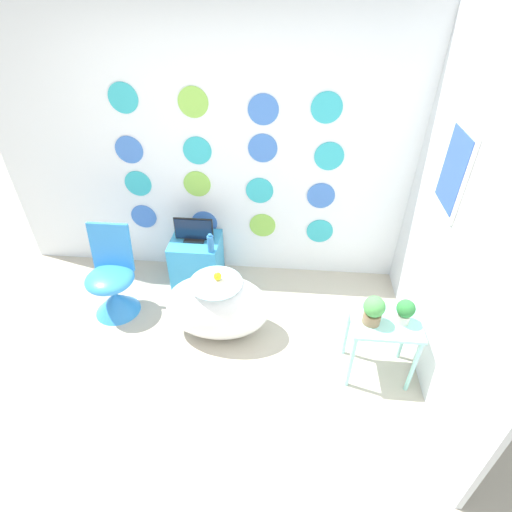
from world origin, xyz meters
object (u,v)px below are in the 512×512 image
object	(u,v)px
bathtub	(218,307)
tv	(194,231)
chair	(113,288)
potted_plant_right	(405,311)
vase	(211,244)
potted_plant_left	(374,310)

from	to	relation	value
bathtub	tv	bearing A→B (deg)	115.40
chair	tv	distance (m)	0.91
chair	potted_plant_right	world-z (taller)	chair
bathtub	potted_plant_right	bearing A→B (deg)	-12.21
tv	vase	xyz separation A→B (m)	(0.19, -0.17, -0.02)
vase	chair	bearing A→B (deg)	-157.92
bathtub	potted_plant_left	xyz separation A→B (m)	(1.20, -0.33, 0.39)
tv	vase	distance (m)	0.26
potted_plant_right	bathtub	bearing A→B (deg)	167.79
potted_plant_right	chair	bearing A→B (deg)	168.63
tv	bathtub	bearing A→B (deg)	-64.60
potted_plant_right	tv	bearing A→B (deg)	150.20
vase	potted_plant_right	world-z (taller)	potted_plant_right
tv	potted_plant_right	xyz separation A→B (m)	(1.76, -1.01, 0.08)
bathtub	vase	distance (m)	0.62
vase	potted_plant_right	xyz separation A→B (m)	(1.57, -0.84, 0.10)
chair	potted_plant_left	distance (m)	2.30
tv	potted_plant_left	world-z (taller)	potted_plant_left
chair	tv	bearing A→B (deg)	37.90
bathtub	potted_plant_left	world-z (taller)	potted_plant_left
tv	chair	bearing A→B (deg)	-142.10
bathtub	potted_plant_left	distance (m)	1.31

